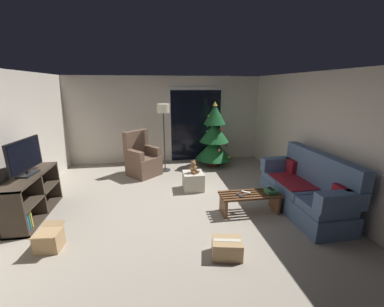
% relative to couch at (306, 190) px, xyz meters
% --- Properties ---
extents(ground_plane, '(7.00, 7.00, 0.00)m').
position_rel_couch_xyz_m(ground_plane, '(-2.32, 0.46, -0.40)').
color(ground_plane, '#9E9384').
extents(wall_back, '(5.72, 0.12, 2.50)m').
position_rel_couch_xyz_m(wall_back, '(-2.32, 3.52, 0.85)').
color(wall_back, beige).
rests_on(wall_back, ground).
extents(wall_right, '(0.12, 6.00, 2.50)m').
position_rel_couch_xyz_m(wall_right, '(0.54, 0.46, 0.85)').
color(wall_right, beige).
rests_on(wall_right, ground).
extents(patio_door_frame, '(1.60, 0.02, 2.20)m').
position_rel_couch_xyz_m(patio_door_frame, '(-1.44, 3.45, 0.70)').
color(patio_door_frame, silver).
rests_on(patio_door_frame, ground).
extents(patio_door_glass, '(1.50, 0.02, 2.10)m').
position_rel_couch_xyz_m(patio_door_glass, '(-1.44, 3.43, 0.65)').
color(patio_door_glass, black).
rests_on(patio_door_glass, ground).
extents(couch, '(0.80, 1.95, 1.08)m').
position_rel_couch_xyz_m(couch, '(0.00, 0.00, 0.00)').
color(couch, slate).
rests_on(couch, ground).
extents(coffee_table, '(1.10, 0.40, 0.37)m').
position_rel_couch_xyz_m(coffee_table, '(-1.03, 0.08, -0.15)').
color(coffee_table, brown).
rests_on(coffee_table, ground).
extents(remote_white, '(0.15, 0.13, 0.02)m').
position_rel_couch_xyz_m(remote_white, '(-1.10, 0.12, -0.02)').
color(remote_white, silver).
rests_on(remote_white, coffee_table).
extents(remote_graphite, '(0.08, 0.16, 0.02)m').
position_rel_couch_xyz_m(remote_graphite, '(-1.25, 0.02, -0.02)').
color(remote_graphite, '#333338').
rests_on(remote_graphite, coffee_table).
extents(book_stack, '(0.21, 0.21, 0.08)m').
position_rel_couch_xyz_m(book_stack, '(-0.66, 0.04, 0.01)').
color(book_stack, '#337042').
rests_on(book_stack, coffee_table).
extents(cell_phone, '(0.08, 0.15, 0.01)m').
position_rel_couch_xyz_m(cell_phone, '(-0.66, 0.03, 0.05)').
color(cell_phone, black).
rests_on(cell_phone, book_stack).
extents(christmas_tree, '(1.03, 1.04, 1.82)m').
position_rel_couch_xyz_m(christmas_tree, '(-1.04, 2.76, 0.42)').
color(christmas_tree, '#4C1E19').
rests_on(christmas_tree, ground).
extents(armchair, '(0.97, 0.97, 1.13)m').
position_rel_couch_xyz_m(armchair, '(-3.02, 2.35, 0.00)').
color(armchair, brown).
rests_on(armchair, ground).
extents(floor_lamp, '(0.32, 0.32, 1.78)m').
position_rel_couch_xyz_m(floor_lamp, '(-2.44, 2.56, 1.11)').
color(floor_lamp, '#2D2D30').
rests_on(floor_lamp, ground).
extents(media_shelf, '(0.40, 1.40, 0.78)m').
position_rel_couch_xyz_m(media_shelf, '(-4.85, 0.49, -0.03)').
color(media_shelf, '#382D23').
rests_on(media_shelf, ground).
extents(television, '(0.24, 0.84, 0.61)m').
position_rel_couch_xyz_m(television, '(-4.81, 0.55, 0.69)').
color(television, black).
rests_on(television, media_shelf).
extents(ottoman, '(0.44, 0.44, 0.39)m').
position_rel_couch_xyz_m(ottoman, '(-1.88, 1.23, -0.20)').
color(ottoman, beige).
rests_on(ottoman, ground).
extents(teddy_bear_chestnut, '(0.21, 0.22, 0.29)m').
position_rel_couch_xyz_m(teddy_bear_chestnut, '(-1.87, 1.22, 0.11)').
color(teddy_bear_chestnut, brown).
rests_on(teddy_bear_chestnut, ottoman).
extents(teddy_bear_cream_by_tree, '(0.20, 0.21, 0.29)m').
position_rel_couch_xyz_m(teddy_bear_cream_by_tree, '(-1.69, 2.45, -0.28)').
color(teddy_bear_cream_by_tree, beige).
rests_on(teddy_bear_cream_by_tree, ground).
extents(cardboard_box_taped_mid_floor, '(0.45, 0.37, 0.25)m').
position_rel_couch_xyz_m(cardboard_box_taped_mid_floor, '(-1.78, -0.98, -0.28)').
color(cardboard_box_taped_mid_floor, tan).
rests_on(cardboard_box_taped_mid_floor, ground).
extents(cardboard_box_open_near_shelf, '(0.34, 0.47, 0.33)m').
position_rel_couch_xyz_m(cardboard_box_open_near_shelf, '(-4.20, -0.46, -0.26)').
color(cardboard_box_open_near_shelf, tan).
rests_on(cardboard_box_open_near_shelf, ground).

